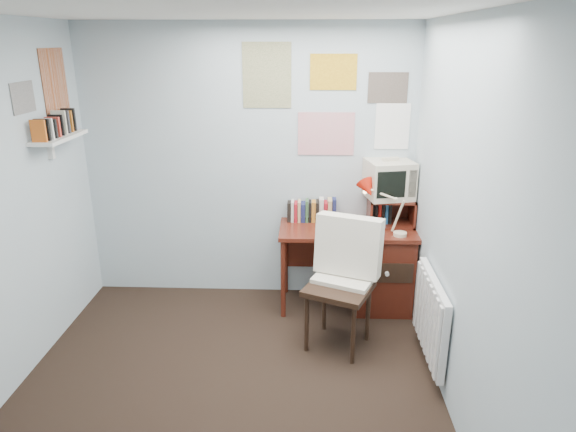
{
  "coord_description": "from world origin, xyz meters",
  "views": [
    {
      "loc": [
        0.55,
        -2.8,
        2.34
      ],
      "look_at": [
        0.39,
        1.0,
        1.03
      ],
      "focal_mm": 32.0,
      "sensor_mm": 36.0,
      "label": 1
    }
  ],
  "objects_px": {
    "desk_lamp": "(402,213)",
    "radiator": "(431,317)",
    "wall_shelf": "(59,137)",
    "desk": "(376,265)",
    "desk_chair": "(339,289)",
    "tv_riser": "(391,211)",
    "crt_tv": "(389,178)"
  },
  "relations": [
    {
      "from": "desk_chair",
      "to": "wall_shelf",
      "type": "distance_m",
      "value": 2.48
    },
    {
      "from": "desk_chair",
      "to": "radiator",
      "type": "height_order",
      "value": "desk_chair"
    },
    {
      "from": "desk_chair",
      "to": "desk_lamp",
      "type": "relative_size",
      "value": 2.45
    },
    {
      "from": "desk_chair",
      "to": "radiator",
      "type": "xyz_separation_m",
      "value": [
        0.66,
        -0.25,
        -0.09
      ]
    },
    {
      "from": "wall_shelf",
      "to": "crt_tv",
      "type": "bearing_deg",
      "value": 10.86
    },
    {
      "from": "desk_lamp",
      "to": "crt_tv",
      "type": "xyz_separation_m",
      "value": [
        -0.07,
        0.3,
        0.22
      ]
    },
    {
      "from": "desk_chair",
      "to": "crt_tv",
      "type": "xyz_separation_m",
      "value": [
        0.46,
        0.81,
        0.68
      ]
    },
    {
      "from": "desk_chair",
      "to": "tv_riser",
      "type": "xyz_separation_m",
      "value": [
        0.49,
        0.79,
        0.38
      ]
    },
    {
      "from": "desk",
      "to": "radiator",
      "type": "bearing_deg",
      "value": -72.76
    },
    {
      "from": "desk_chair",
      "to": "crt_tv",
      "type": "distance_m",
      "value": 1.15
    },
    {
      "from": "crt_tv",
      "to": "wall_shelf",
      "type": "relative_size",
      "value": 0.62
    },
    {
      "from": "tv_riser",
      "to": "radiator",
      "type": "xyz_separation_m",
      "value": [
        0.17,
        -1.04,
        -0.47
      ]
    },
    {
      "from": "desk",
      "to": "wall_shelf",
      "type": "xyz_separation_m",
      "value": [
        -2.57,
        -0.38,
        1.21
      ]
    },
    {
      "from": "desk_lamp",
      "to": "radiator",
      "type": "xyz_separation_m",
      "value": [
        0.13,
        -0.76,
        -0.55
      ]
    },
    {
      "from": "desk_lamp",
      "to": "wall_shelf",
      "type": "relative_size",
      "value": 0.67
    },
    {
      "from": "desk",
      "to": "crt_tv",
      "type": "bearing_deg",
      "value": 56.07
    },
    {
      "from": "radiator",
      "to": "wall_shelf",
      "type": "distance_m",
      "value": 3.15
    },
    {
      "from": "crt_tv",
      "to": "radiator",
      "type": "distance_m",
      "value": 1.33
    },
    {
      "from": "desk_chair",
      "to": "crt_tv",
      "type": "relative_size",
      "value": 2.65
    },
    {
      "from": "desk_chair",
      "to": "desk_lamp",
      "type": "xyz_separation_m",
      "value": [
        0.54,
        0.51,
        0.46
      ]
    },
    {
      "from": "desk_chair",
      "to": "desk_lamp",
      "type": "distance_m",
      "value": 0.87
    },
    {
      "from": "tv_riser",
      "to": "wall_shelf",
      "type": "xyz_separation_m",
      "value": [
        -2.69,
        -0.49,
        0.74
      ]
    },
    {
      "from": "desk",
      "to": "radiator",
      "type": "distance_m",
      "value": 0.97
    },
    {
      "from": "radiator",
      "to": "wall_shelf",
      "type": "xyz_separation_m",
      "value": [
        -2.86,
        0.55,
        1.2
      ]
    },
    {
      "from": "desk_lamp",
      "to": "crt_tv",
      "type": "distance_m",
      "value": 0.38
    },
    {
      "from": "desk_chair",
      "to": "tv_riser",
      "type": "relative_size",
      "value": 2.53
    },
    {
      "from": "tv_riser",
      "to": "wall_shelf",
      "type": "relative_size",
      "value": 0.65
    },
    {
      "from": "desk",
      "to": "tv_riser",
      "type": "distance_m",
      "value": 0.51
    },
    {
      "from": "crt_tv",
      "to": "radiator",
      "type": "height_order",
      "value": "crt_tv"
    },
    {
      "from": "radiator",
      "to": "wall_shelf",
      "type": "height_order",
      "value": "wall_shelf"
    },
    {
      "from": "tv_riser",
      "to": "radiator",
      "type": "distance_m",
      "value": 1.15
    },
    {
      "from": "tv_riser",
      "to": "desk",
      "type": "bearing_deg",
      "value": -137.04
    }
  ]
}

